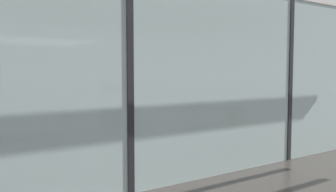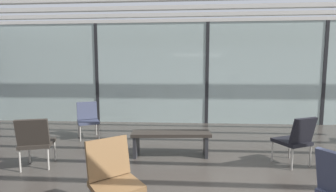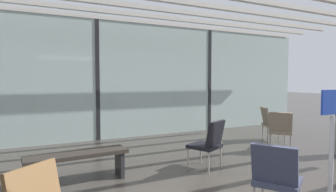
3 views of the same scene
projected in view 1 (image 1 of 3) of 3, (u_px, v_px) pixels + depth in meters
name	position (u px, v px, depth m)	size (l,w,h in m)	color
glass_curtain_wall	(129.00, 84.00, 4.95)	(14.00, 0.08, 3.13)	#A3B7B2
window_mullion_1	(129.00, 84.00, 4.95)	(0.10, 0.12, 3.13)	black
window_mullion_2	(289.00, 80.00, 6.89)	(0.10, 0.12, 3.13)	black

